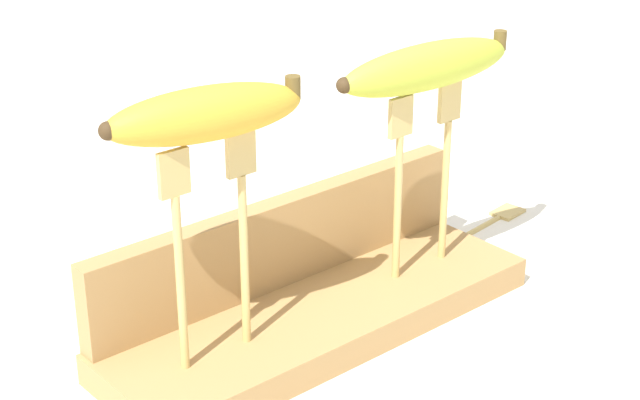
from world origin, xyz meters
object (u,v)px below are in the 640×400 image
fork_stand_left (211,231)px  fork_fallen_near (486,223)px  banana_raised_left (206,114)px  banana_raised_right (427,67)px  fork_stand_right (423,163)px

fork_stand_left → fork_fallen_near: bearing=8.1°
fork_fallen_near → fork_stand_left: bearing=-171.9°
fork_stand_left → banana_raised_left: bearing=168.4°
fork_stand_left → fork_fallen_near: size_ratio=1.08×
banana_raised_left → fork_fallen_near: size_ratio=0.94×
fork_stand_left → banana_raised_left: 0.10m
banana_raised_right → fork_stand_left: bearing=-180.0°
fork_stand_left → banana_raised_left: (-0.00, 0.00, 0.10)m
fork_stand_right → banana_raised_left: 0.26m
fork_stand_right → banana_raised_right: 0.09m
banana_raised_left → fork_fallen_near: (0.40, 0.06, -0.23)m
fork_stand_right → banana_raised_right: size_ratio=0.90×
fork_stand_left → fork_fallen_near: 0.42m
banana_raised_left → banana_raised_right: (0.23, -0.00, -0.01)m
fork_stand_left → fork_stand_right: 0.23m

